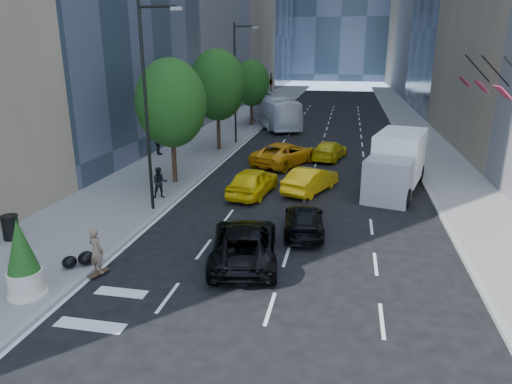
% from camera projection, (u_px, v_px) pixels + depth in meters
% --- Properties ---
extents(ground, '(160.00, 160.00, 0.00)m').
position_uv_depth(ground, '(262.00, 254.00, 18.65)').
color(ground, black).
rests_on(ground, ground).
extents(sidewalk_left, '(6.00, 120.00, 0.15)m').
position_uv_depth(sidewalk_left, '(231.00, 128.00, 48.39)').
color(sidewalk_left, slate).
rests_on(sidewalk_left, ground).
extents(sidewalk_right, '(4.00, 120.00, 0.15)m').
position_uv_depth(sidewalk_right, '(418.00, 134.00, 44.83)').
color(sidewalk_right, slate).
rests_on(sidewalk_right, ground).
extents(lamp_near, '(2.13, 0.22, 10.00)m').
position_uv_depth(lamp_near, '(149.00, 97.00, 21.85)').
color(lamp_near, black).
rests_on(lamp_near, sidewalk_left).
extents(lamp_far, '(2.13, 0.22, 10.00)m').
position_uv_depth(lamp_far, '(237.00, 77.00, 38.70)').
color(lamp_far, black).
rests_on(lamp_far, sidewalk_left).
extents(tree_near, '(4.20, 4.20, 7.46)m').
position_uv_depth(tree_near, '(171.00, 103.00, 26.94)').
color(tree_near, black).
rests_on(tree_near, sidewalk_left).
extents(tree_mid, '(4.50, 4.50, 7.99)m').
position_uv_depth(tree_mid, '(217.00, 85.00, 36.20)').
color(tree_mid, black).
rests_on(tree_mid, sidewalk_left).
extents(tree_far, '(3.90, 3.90, 6.92)m').
position_uv_depth(tree_far, '(251.00, 83.00, 48.57)').
color(tree_far, black).
rests_on(tree_far, sidewalk_left).
extents(traffic_signal, '(2.48, 0.53, 5.20)m').
position_uv_depth(traffic_signal, '(271.00, 82.00, 56.03)').
color(traffic_signal, black).
rests_on(traffic_signal, sidewalk_left).
extents(facade_flags, '(1.85, 13.30, 2.05)m').
position_uv_depth(facade_flags, '(494.00, 85.00, 24.17)').
color(facade_flags, black).
rests_on(facade_flags, ground).
extents(skateboarder, '(0.74, 0.60, 1.75)m').
position_uv_depth(skateboarder, '(97.00, 254.00, 16.63)').
color(skateboarder, brown).
rests_on(skateboarder, ground).
extents(black_sedan_lincoln, '(3.41, 5.77, 1.50)m').
position_uv_depth(black_sedan_lincoln, '(244.00, 243.00, 17.87)').
color(black_sedan_lincoln, black).
rests_on(black_sedan_lincoln, ground).
extents(black_sedan_mercedes, '(2.20, 4.49, 1.26)m').
position_uv_depth(black_sedan_mercedes, '(304.00, 220.00, 20.62)').
color(black_sedan_mercedes, black).
rests_on(black_sedan_mercedes, ground).
extents(taxi_a, '(2.57, 4.94, 1.60)m').
position_uv_depth(taxi_a, '(253.00, 181.00, 26.07)').
color(taxi_a, yellow).
rests_on(taxi_a, ground).
extents(taxi_b, '(3.15, 4.75, 1.48)m').
position_uv_depth(taxi_b, '(311.00, 180.00, 26.63)').
color(taxi_b, '#DCA70B').
rests_on(taxi_b, ground).
extents(taxi_c, '(4.87, 6.49, 1.64)m').
position_uv_depth(taxi_c, '(285.00, 154.00, 32.89)').
color(taxi_c, orange).
rests_on(taxi_c, ground).
extents(taxi_d, '(2.91, 5.01, 1.37)m').
position_uv_depth(taxi_d, '(329.00, 150.00, 34.70)').
color(taxi_d, '#CFB80A').
rests_on(taxi_d, ground).
extents(city_bus, '(7.41, 12.26, 3.38)m').
position_uv_depth(city_bus, '(274.00, 111.00, 49.37)').
color(city_bus, white).
rests_on(city_bus, ground).
extents(box_truck, '(4.19, 7.38, 3.34)m').
position_uv_depth(box_truck, '(397.00, 162.00, 26.70)').
color(box_truck, white).
rests_on(box_truck, ground).
extents(pedestrian_a, '(1.06, 0.98, 1.74)m').
position_uv_depth(pedestrian_a, '(160.00, 183.00, 24.98)').
color(pedestrian_a, black).
rests_on(pedestrian_a, sidewalk_left).
extents(pedestrian_b, '(1.13, 1.08, 1.88)m').
position_uv_depth(pedestrian_b, '(158.00, 143.00, 35.37)').
color(pedestrian_b, black).
rests_on(pedestrian_b, sidewalk_left).
extents(trash_can, '(0.68, 0.68, 1.02)m').
position_uv_depth(trash_can, '(11.00, 228.00, 19.64)').
color(trash_can, black).
rests_on(trash_can, sidewalk_left).
extents(planter_shrub, '(1.13, 1.13, 2.70)m').
position_uv_depth(planter_shrub, '(22.00, 260.00, 14.86)').
color(planter_shrub, beige).
rests_on(planter_shrub, sidewalk_left).
extents(garbage_bags, '(1.04, 1.00, 0.51)m').
position_uv_depth(garbage_bags, '(80.00, 260.00, 17.26)').
color(garbage_bags, black).
rests_on(garbage_bags, sidewalk_left).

